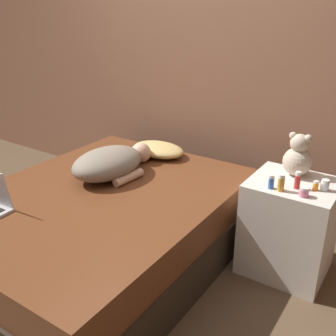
# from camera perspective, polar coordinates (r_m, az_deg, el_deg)

# --- Properties ---
(ground_plane) EXTENTS (12.00, 12.00, 0.00)m
(ground_plane) POSITION_cam_1_polar(r_m,az_deg,el_deg) (2.90, -9.16, -13.03)
(ground_plane) COLOR brown
(wall_back) EXTENTS (8.00, 0.06, 2.60)m
(wall_back) POSITION_cam_1_polar(r_m,az_deg,el_deg) (3.39, 4.32, 16.27)
(wall_back) COLOR #996B51
(wall_back) RESTS_ON ground_plane
(bed) EXTENTS (1.51, 1.94, 0.53)m
(bed) POSITION_cam_1_polar(r_m,az_deg,el_deg) (2.75, -9.51, -8.57)
(bed) COLOR #2D2319
(bed) RESTS_ON ground_plane
(nightstand) EXTENTS (0.54, 0.49, 0.65)m
(nightstand) POSITION_cam_1_polar(r_m,az_deg,el_deg) (2.73, 17.11, -8.14)
(nightstand) COLOR silver
(nightstand) RESTS_ON ground_plane
(pillow) EXTENTS (0.45, 0.30, 0.10)m
(pillow) POSITION_cam_1_polar(r_m,az_deg,el_deg) (3.20, -1.42, 2.71)
(pillow) COLOR tan
(pillow) RESTS_ON bed
(person_lying) EXTENTS (0.43, 0.72, 0.20)m
(person_lying) POSITION_cam_1_polar(r_m,az_deg,el_deg) (2.83, -8.30, 0.80)
(person_lying) COLOR gray
(person_lying) RESTS_ON bed
(teddy_bear) EXTENTS (0.18, 0.18, 0.28)m
(teddy_bear) POSITION_cam_1_polar(r_m,az_deg,el_deg) (2.65, 18.32, 1.51)
(teddy_bear) COLOR beige
(teddy_bear) RESTS_ON nightstand
(bottle_red) EXTENTS (0.04, 0.04, 0.11)m
(bottle_red) POSITION_cam_1_polar(r_m,az_deg,el_deg) (2.48, 18.29, -1.70)
(bottle_red) COLOR #B72D2D
(bottle_red) RESTS_ON nightstand
(bottle_amber) EXTENTS (0.04, 0.04, 0.11)m
(bottle_amber) POSITION_cam_1_polar(r_m,az_deg,el_deg) (2.42, 16.11, -2.10)
(bottle_amber) COLOR gold
(bottle_amber) RESTS_ON nightstand
(bottle_pink) EXTENTS (0.05, 0.05, 0.06)m
(bottle_pink) POSITION_cam_1_polar(r_m,az_deg,el_deg) (2.41, 19.13, -3.31)
(bottle_pink) COLOR pink
(bottle_pink) RESTS_ON nightstand
(bottle_orange) EXTENTS (0.03, 0.03, 0.06)m
(bottle_orange) POSITION_cam_1_polar(r_m,az_deg,el_deg) (2.51, 20.65, -2.42)
(bottle_orange) COLOR orange
(bottle_orange) RESTS_ON nightstand
(bottle_blue) EXTENTS (0.03, 0.03, 0.09)m
(bottle_blue) POSITION_cam_1_polar(r_m,az_deg,el_deg) (2.44, 14.76, -1.97)
(bottle_blue) COLOR #3866B2
(bottle_blue) RESTS_ON nightstand
(bottle_clear) EXTENTS (0.05, 0.05, 0.07)m
(bottle_clear) POSITION_cam_1_polar(r_m,az_deg,el_deg) (2.52, 21.81, -2.33)
(bottle_clear) COLOR silver
(bottle_clear) RESTS_ON nightstand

